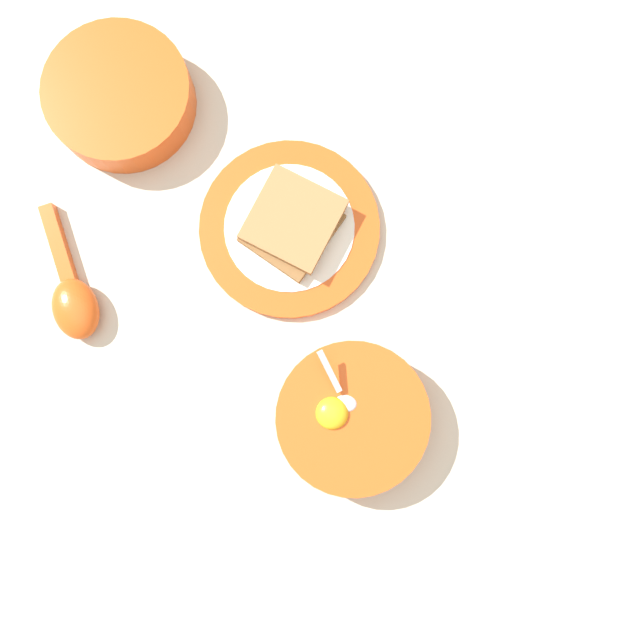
{
  "coord_description": "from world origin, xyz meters",
  "views": [
    {
      "loc": [
        -0.11,
        0.14,
        0.77
      ],
      "look_at": [
        -0.09,
        0.07,
        0.02
      ],
      "focal_mm": 35.0,
      "sensor_mm": 36.0,
      "label": 1
    }
  ],
  "objects_px": {
    "toast_plate": "(290,229)",
    "soup_spoon": "(73,298)",
    "egg_bowl": "(352,417)",
    "toast_sandwich": "(293,224)",
    "congee_bowl": "(120,96)"
  },
  "relations": [
    {
      "from": "toast_sandwich",
      "to": "congee_bowl",
      "type": "height_order",
      "value": "congee_bowl"
    },
    {
      "from": "toast_sandwich",
      "to": "congee_bowl",
      "type": "xyz_separation_m",
      "value": [
        0.24,
        -0.13,
        0.0
      ]
    },
    {
      "from": "toast_sandwich",
      "to": "soup_spoon",
      "type": "distance_m",
      "value": 0.28
    },
    {
      "from": "soup_spoon",
      "to": "congee_bowl",
      "type": "xyz_separation_m",
      "value": [
        -0.02,
        -0.26,
        0.01
      ]
    },
    {
      "from": "congee_bowl",
      "to": "egg_bowl",
      "type": "bearing_deg",
      "value": 133.87
    },
    {
      "from": "egg_bowl",
      "to": "congee_bowl",
      "type": "bearing_deg",
      "value": -46.13
    },
    {
      "from": "egg_bowl",
      "to": "toast_plate",
      "type": "height_order",
      "value": "egg_bowl"
    },
    {
      "from": "soup_spoon",
      "to": "congee_bowl",
      "type": "bearing_deg",
      "value": -93.82
    },
    {
      "from": "toast_plate",
      "to": "soup_spoon",
      "type": "bearing_deg",
      "value": 26.57
    },
    {
      "from": "egg_bowl",
      "to": "toast_plate",
      "type": "xyz_separation_m",
      "value": [
        0.11,
        -0.22,
        -0.02
      ]
    },
    {
      "from": "egg_bowl",
      "to": "soup_spoon",
      "type": "distance_m",
      "value": 0.37
    },
    {
      "from": "toast_plate",
      "to": "soup_spoon",
      "type": "distance_m",
      "value": 0.28
    },
    {
      "from": "toast_plate",
      "to": "toast_sandwich",
      "type": "xyz_separation_m",
      "value": [
        -0.0,
        -0.0,
        0.02
      ]
    },
    {
      "from": "egg_bowl",
      "to": "soup_spoon",
      "type": "bearing_deg",
      "value": -14.98
    },
    {
      "from": "egg_bowl",
      "to": "toast_sandwich",
      "type": "bearing_deg",
      "value": -65.15
    }
  ]
}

